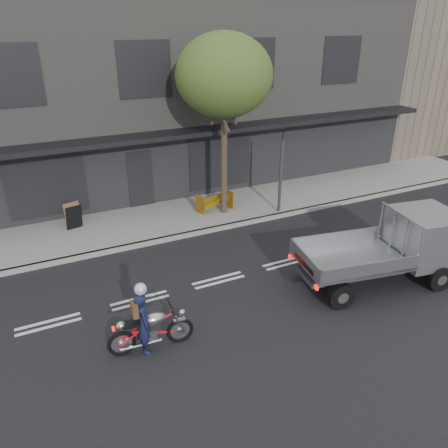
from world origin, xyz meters
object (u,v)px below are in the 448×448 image
motorcycle (151,329)px  flatbed_ute (411,241)px  traffic_light_pole (281,175)px  construction_barrier (217,203)px  sandwich_board (74,218)px  street_tree (224,76)px  rider (144,323)px

motorcycle → flatbed_ute: bearing=3.7°
traffic_light_pole → construction_barrier: size_ratio=2.58×
traffic_light_pole → motorcycle: bearing=-142.1°
sandwich_board → flatbed_ute: bearing=-55.1°
motorcycle → construction_barrier: size_ratio=1.51×
flatbed_ute → sandwich_board: (-8.47, 7.39, -0.62)m
motorcycle → sandwich_board: size_ratio=2.24×
traffic_light_pole → sandwich_board: 7.81m
construction_barrier → sandwich_board: sandwich_board is taller
street_tree → traffic_light_pole: street_tree is taller
construction_barrier → sandwich_board: (-5.27, 0.83, 0.08)m
street_tree → flatbed_ute: 8.16m
motorcycle → sandwich_board: sandwich_board is taller
motorcycle → street_tree: bearing=57.4°
construction_barrier → rider: bearing=-127.0°
motorcycle → construction_barrier: bearing=59.4°
street_tree → flatbed_ute: bearing=-65.5°
traffic_light_pole → flatbed_ute: bearing=-80.5°
traffic_light_pole → rider: bearing=-142.7°
street_tree → motorcycle: size_ratio=3.29×
motorcycle → flatbed_ute: 7.84m
sandwich_board → motorcycle: bearing=-98.6°
street_tree → sandwich_board: (-5.53, 0.94, -4.67)m
rider → traffic_light_pole: bearing=-47.1°
rider → sandwich_board: (-0.51, 7.13, -0.18)m
motorcycle → construction_barrier: motorcycle is taller
rider → construction_barrier: size_ratio=1.16×
rider → flatbed_ute: bearing=-86.3°
traffic_light_pole → rider: (-7.01, -5.34, -0.87)m
flatbed_ute → construction_barrier: flatbed_ute is taller
motorcycle → traffic_light_pole: bearing=43.5°
flatbed_ute → construction_barrier: bearing=125.6°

